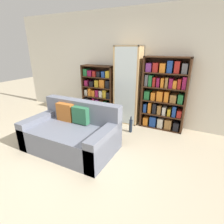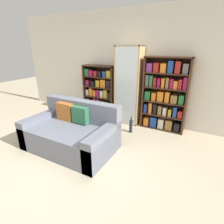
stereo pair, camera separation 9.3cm
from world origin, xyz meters
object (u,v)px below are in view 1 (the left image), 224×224
Objects in this scene: bookshelf_right at (164,95)px; wine_bottle at (131,126)px; couch at (72,134)px; display_cabinet at (128,86)px; bookshelf_left at (99,93)px.

wine_bottle is (-0.57, -0.56, -0.65)m from bookshelf_right.
display_cabinet is at bearing 74.92° from couch.
bookshelf_right reaches higher than wine_bottle.
bookshelf_right is 1.03m from wine_bottle.
couch is 1.83m from display_cabinet.
bookshelf_left is 0.88m from display_cabinet.
bookshelf_left is 0.74× the size of display_cabinet.
bookshelf_left is at bearing 154.11° from wine_bottle.
couch is at bearing -76.88° from bookshelf_left.
display_cabinet is 4.94× the size of wine_bottle.
bookshelf_left is at bearing 178.89° from display_cabinet.
display_cabinet reaches higher than bookshelf_left.
bookshelf_right is (0.88, 0.02, -0.13)m from display_cabinet.
bookshelf_left is 0.84× the size of bookshelf_right.
couch is 4.42× the size of wine_bottle.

